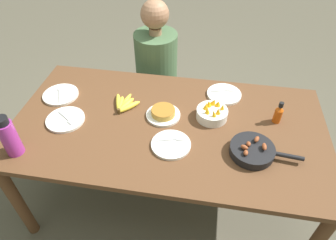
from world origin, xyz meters
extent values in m
plane|color=#565142|center=(0.00, 0.00, 0.00)|extent=(14.00, 14.00, 0.00)
cube|color=brown|center=(0.00, 0.00, 0.74)|extent=(1.88, 0.99, 0.03)
cylinder|color=brown|center=(-0.88, -0.43, 0.36)|extent=(0.07, 0.07, 0.72)
cylinder|color=brown|center=(-0.88, 0.43, 0.36)|extent=(0.07, 0.07, 0.72)
cylinder|color=brown|center=(0.88, 0.43, 0.36)|extent=(0.07, 0.07, 0.72)
ellipsoid|color=yellow|center=(-0.26, 0.09, 0.77)|extent=(0.14, 0.14, 0.04)
ellipsoid|color=yellow|center=(-0.29, 0.11, 0.77)|extent=(0.09, 0.16, 0.04)
ellipsoid|color=yellow|center=(-0.30, 0.13, 0.77)|extent=(0.06, 0.20, 0.03)
ellipsoid|color=yellow|center=(-0.32, 0.11, 0.77)|extent=(0.05, 0.16, 0.03)
ellipsoid|color=yellow|center=(-0.34, 0.12, 0.77)|extent=(0.09, 0.19, 0.03)
cylinder|color=#4C3819|center=(-0.31, 0.04, 0.77)|extent=(0.02, 0.02, 0.04)
cylinder|color=black|center=(0.48, -0.16, 0.76)|extent=(0.24, 0.24, 0.01)
cylinder|color=black|center=(0.48, -0.16, 0.78)|extent=(0.24, 0.24, 0.04)
cylinder|color=black|center=(0.67, -0.18, 0.79)|extent=(0.15, 0.04, 0.02)
ellipsoid|color=brown|center=(0.50, -0.11, 0.82)|extent=(0.04, 0.05, 0.03)
ellipsoid|color=brown|center=(0.44, -0.18, 0.82)|extent=(0.05, 0.04, 0.03)
ellipsoid|color=brown|center=(0.54, -0.16, 0.82)|extent=(0.03, 0.05, 0.03)
ellipsoid|color=brown|center=(0.44, -0.22, 0.82)|extent=(0.03, 0.04, 0.02)
ellipsoid|color=brown|center=(0.46, -0.15, 0.82)|extent=(0.03, 0.03, 0.03)
cylinder|color=silver|center=(-0.04, 0.06, 0.76)|extent=(0.21, 0.21, 0.02)
cylinder|color=gold|center=(-0.04, 0.06, 0.79)|extent=(0.15, 0.15, 0.03)
cylinder|color=#9F6624|center=(-0.04, 0.06, 0.81)|extent=(0.14, 0.14, 0.00)
cylinder|color=silver|center=(0.32, 0.34, 0.76)|extent=(0.23, 0.23, 0.02)
cylinder|color=silver|center=(0.29, 0.35, 0.77)|extent=(0.13, 0.04, 0.01)
cube|color=silver|center=(0.38, 0.38, 0.77)|extent=(0.05, 0.03, 0.00)
cylinder|color=silver|center=(0.05, -0.17, 0.76)|extent=(0.22, 0.22, 0.02)
cylinder|color=silver|center=(0.02, -0.15, 0.77)|extent=(0.11, 0.04, 0.01)
cube|color=silver|center=(0.09, -0.13, 0.77)|extent=(0.05, 0.03, 0.00)
cylinder|color=silver|center=(-0.75, 0.15, 0.76)|extent=(0.23, 0.23, 0.02)
cylinder|color=silver|center=(-0.74, 0.12, 0.77)|extent=(0.06, 0.12, 0.01)
cube|color=silver|center=(-0.79, 0.21, 0.77)|extent=(0.04, 0.06, 0.00)
cylinder|color=silver|center=(-0.62, -0.08, 0.76)|extent=(0.23, 0.23, 0.02)
cylinder|color=silver|center=(-0.63, -0.06, 0.77)|extent=(0.10, 0.07, 0.01)
cube|color=silver|center=(-0.57, -0.10, 0.77)|extent=(0.05, 0.04, 0.00)
cylinder|color=silver|center=(0.25, 0.10, 0.78)|extent=(0.19, 0.19, 0.06)
cone|color=#F4A819|center=(0.31, 0.11, 0.84)|extent=(0.03, 0.04, 0.06)
cone|color=#F4A819|center=(0.28, 0.14, 0.83)|extent=(0.06, 0.06, 0.05)
cone|color=#F4A819|center=(0.26, 0.15, 0.83)|extent=(0.05, 0.04, 0.05)
cone|color=#F4A819|center=(0.23, 0.13, 0.83)|extent=(0.05, 0.05, 0.05)
cone|color=#F4A819|center=(0.21, 0.11, 0.83)|extent=(0.04, 0.05, 0.05)
cone|color=#F4A819|center=(0.22, 0.07, 0.84)|extent=(0.05, 0.05, 0.06)
cone|color=#F4A819|center=(0.26, 0.04, 0.83)|extent=(0.04, 0.03, 0.06)
cone|color=#F4A819|center=(0.29, 0.07, 0.83)|extent=(0.05, 0.05, 0.05)
cylinder|color=#992D89|center=(-0.78, -0.36, 0.86)|extent=(0.09, 0.09, 0.21)
cylinder|color=black|center=(-0.78, -0.36, 0.98)|extent=(0.07, 0.07, 0.04)
cylinder|color=#C64C0F|center=(0.64, 0.13, 0.80)|extent=(0.05, 0.05, 0.09)
cone|color=#C64C0F|center=(0.64, 0.13, 0.86)|extent=(0.05, 0.05, 0.03)
cylinder|color=black|center=(0.64, 0.13, 0.88)|extent=(0.03, 0.03, 0.03)
cube|color=black|center=(-0.22, 0.74, 0.22)|extent=(0.37, 0.37, 0.43)
cylinder|color=#476642|center=(-0.22, 0.74, 0.69)|extent=(0.33, 0.33, 0.51)
cylinder|color=#9E7051|center=(-0.22, 0.74, 0.97)|extent=(0.09, 0.09, 0.05)
sphere|color=#9E7051|center=(-0.22, 0.74, 1.10)|extent=(0.21, 0.21, 0.21)
camera|label=1|loc=(0.22, -1.28, 1.99)|focal=32.00mm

